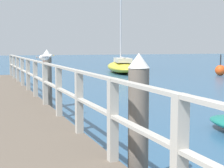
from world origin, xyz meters
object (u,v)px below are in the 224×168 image
dock_piling_near (138,120)px  boat_0 (121,66)px  dock_piling_far (47,79)px  channel_buoy (220,70)px  seagull_foreground (44,57)px

dock_piling_near → boat_0: 21.26m
dock_piling_far → boat_0: size_ratio=0.24×
dock_piling_near → channel_buoy: bearing=48.5°
seagull_foreground → boat_0: (8.37, 14.82, -1.17)m
dock_piling_far → channel_buoy: dock_piling_far is taller
dock_piling_near → boat_0: size_ratio=0.24×
seagull_foreground → channel_buoy: seagull_foreground is taller
dock_piling_near → dock_piling_far: bearing=90.0°
dock_piling_near → seagull_foreground: 4.94m
boat_0 → channel_buoy: size_ratio=5.49×
seagull_foreground → channel_buoy: (13.48, 9.93, -1.28)m
dock_piling_near → seagull_foreground: dock_piling_near is taller
dock_piling_far → boat_0: 15.42m
dock_piling_far → seagull_foreground: dock_piling_far is taller
dock_piling_far → channel_buoy: bearing=32.3°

